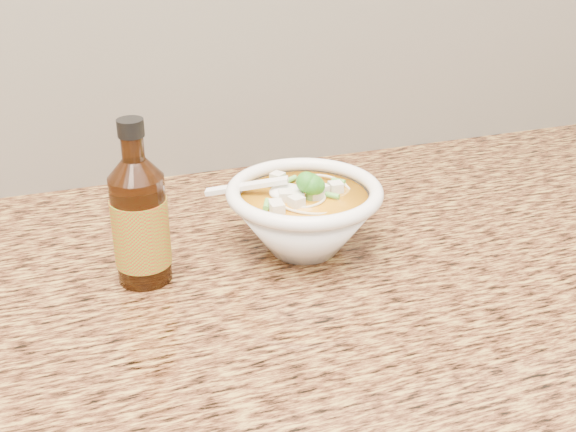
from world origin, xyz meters
name	(u,v)px	position (x,y,z in m)	size (l,w,h in m)	color
counter_slab	(44,328)	(0.00, 1.68, 0.88)	(4.00, 0.68, 0.04)	olive
soup_bowl	(304,217)	(0.30, 1.71, 0.94)	(0.20, 0.18, 0.10)	white
hot_sauce_bottle	(140,222)	(0.11, 1.71, 0.97)	(0.08, 0.08, 0.18)	#331707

